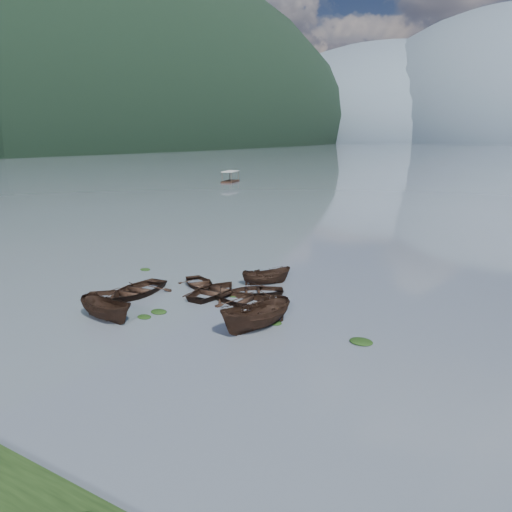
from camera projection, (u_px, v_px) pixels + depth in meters
The scene contains 21 objects.
ground_plane at pixel (147, 331), 28.78m from camera, with size 2400.00×2400.00×0.00m, color slate.
haze_mtn_a at pixel (390, 142), 906.30m from camera, with size 520.00×520.00×280.00m, color #475666.
haze_mtn_b at pixel (512, 142), 804.54m from camera, with size 520.00×520.00×340.00m, color #475666.
rowboat_0 at pixel (137, 294), 35.47m from camera, with size 3.64×5.10×1.06m, color black.
rowboat_1 at pixel (117, 299), 34.54m from camera, with size 2.95×4.12×0.85m, color black.
rowboat_2 at pixel (107, 320), 30.53m from camera, with size 1.62×4.32×1.67m, color black.
rowboat_3 at pixel (214, 295), 35.36m from camera, with size 3.34×4.67×0.97m, color black.
rowboat_4 at pixel (248, 305), 33.32m from camera, with size 3.37×4.71×0.98m, color black.
rowboat_5 at pixel (256, 330), 28.98m from camera, with size 1.89×5.03×1.94m, color black.
rowboat_6 at pixel (199, 286), 37.45m from camera, with size 2.75×3.85×0.80m, color black.
rowboat_7 at pixel (255, 294), 35.64m from camera, with size 2.83×3.96×0.82m, color black.
rowboat_8 at pixel (266, 284), 37.93m from camera, with size 1.43×3.79×1.46m, color black.
weed_clump_0 at pixel (112, 301), 33.95m from camera, with size 1.15×0.94×0.25m, color black.
weed_clump_1 at pixel (144, 318), 30.95m from camera, with size 0.93×0.74×0.20m, color black.
weed_clump_2 at pixel (159, 313), 31.81m from camera, with size 1.10×0.88×0.24m, color black.
weed_clump_3 at pixel (275, 324), 29.96m from camera, with size 0.88×0.74×0.19m, color black.
weed_clump_4 at pixel (361, 343), 27.18m from camera, with size 1.30×1.03×0.27m, color black.
weed_clump_5 at pixel (145, 270), 41.89m from camera, with size 0.91×0.74×0.19m, color black.
weed_clump_6 at pixel (234, 296), 35.09m from camera, with size 0.86×0.71×0.18m, color black.
weed_clump_7 at pixel (281, 303), 33.56m from camera, with size 1.15×0.92×0.25m, color black.
pontoon_left at pixel (230, 182), 120.25m from camera, with size 2.77×6.65×2.55m, color black, non-canonical shape.
Camera 1 is at (19.46, -19.67, 11.01)m, focal length 35.00 mm.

